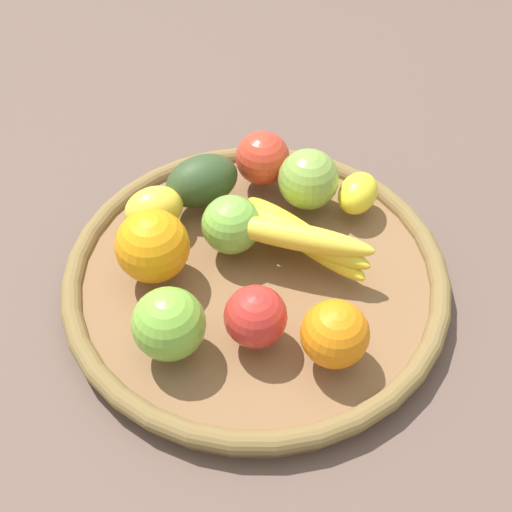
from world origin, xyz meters
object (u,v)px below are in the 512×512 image
at_px(apple_0, 263,158).
at_px(orange_0, 335,334).
at_px(lemon_0, 357,192).
at_px(avocado, 202,181).
at_px(orange_1, 152,246).
at_px(apple_2, 169,324).
at_px(apple_3, 256,317).
at_px(banana_bunch, 299,236).
at_px(apple_4, 308,179).
at_px(apple_1, 232,224).
at_px(lemon_1, 154,209).

bearing_deg(apple_0, orange_0, 155.77).
bearing_deg(lemon_0, avocado, 47.79).
height_order(orange_1, apple_2, orange_1).
bearing_deg(orange_0, apple_2, 47.64).
height_order(apple_3, orange_1, orange_1).
bearing_deg(orange_1, lemon_0, -104.70).
bearing_deg(banana_bunch, apple_4, -48.65).
bearing_deg(apple_1, apple_0, -56.14).
bearing_deg(apple_3, apple_4, -56.32).
xyz_separation_m(apple_1, apple_2, (-0.07, 0.14, 0.00)).
relative_size(apple_4, apple_0, 1.09).
bearing_deg(orange_1, apple_4, -96.21).
distance_m(apple_1, lemon_0, 0.17).
distance_m(apple_3, apple_1, 0.13).
bearing_deg(orange_0, apple_1, -3.97).
bearing_deg(apple_1, lemon_1, 31.12).
relative_size(avocado, lemon_0, 1.49).
relative_size(apple_1, lemon_1, 0.96).
xyz_separation_m(orange_1, lemon_0, (-0.07, -0.25, -0.02)).
relative_size(lemon_1, apple_4, 0.96).
relative_size(apple_2, lemon_0, 1.23).
bearing_deg(apple_0, apple_1, 123.86).
height_order(banana_bunch, apple_4, apple_4).
distance_m(apple_2, lemon_0, 0.30).
bearing_deg(apple_3, orange_1, 12.74).
relative_size(banana_bunch, lemon_1, 2.61).
distance_m(apple_3, avocado, 0.22).
bearing_deg(banana_bunch, lemon_1, 35.52).
distance_m(banana_bunch, lemon_1, 0.18).
height_order(lemon_1, lemon_0, lemon_1).
relative_size(banana_bunch, orange_1, 2.25).
height_order(banana_bunch, avocado, avocado).
distance_m(apple_4, apple_2, 0.27).
bearing_deg(apple_1, orange_0, 176.03).
height_order(apple_1, apple_2, apple_2).
xyz_separation_m(avocado, lemon_0, (-0.13, -0.14, -0.01)).
bearing_deg(lemon_0, apple_1, 74.79).
xyz_separation_m(apple_3, avocado, (0.20, -0.08, -0.00)).
bearing_deg(lemon_1, banana_bunch, -144.48).
bearing_deg(apple_4, apple_0, 13.29).
bearing_deg(apple_2, lemon_1, -28.16).
bearing_deg(lemon_1, apple_1, -148.88).
bearing_deg(banana_bunch, apple_0, -21.65).
distance_m(apple_3, lemon_0, 0.23).
distance_m(lemon_1, apple_0, 0.15).
distance_m(avocado, lemon_1, 0.07).
bearing_deg(apple_2, apple_4, -73.79).
distance_m(apple_1, orange_0, 0.19).
xyz_separation_m(banana_bunch, orange_0, (-0.13, 0.06, 0.01)).
bearing_deg(apple_4, apple_1, 89.91).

